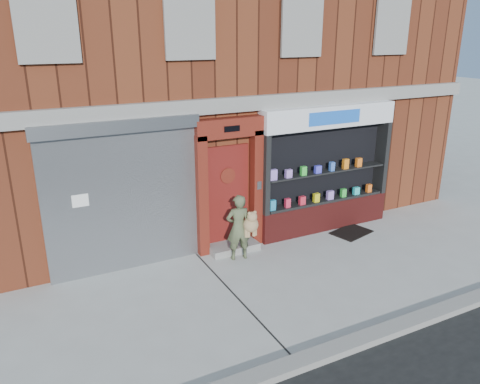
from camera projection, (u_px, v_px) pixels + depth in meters
ground at (305, 276)px, 9.20m from camera, size 80.00×80.00×0.00m
curb at (383, 333)px, 7.36m from camera, size 60.00×0.30×0.12m
building at (188, 53)px, 12.96m from camera, size 12.00×8.16×8.00m
shutter_bay at (122, 188)px, 8.98m from camera, size 3.10×0.30×3.04m
red_door_bay at (229, 185)px, 9.97m from camera, size 1.52×0.58×2.90m
pharmacy_bay at (325, 174)px, 11.03m from camera, size 3.50×0.41×3.00m
woman at (240, 227)px, 9.69m from camera, size 0.67×0.49×1.42m
doormat at (351, 232)px, 11.19m from camera, size 1.06×0.86×0.02m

